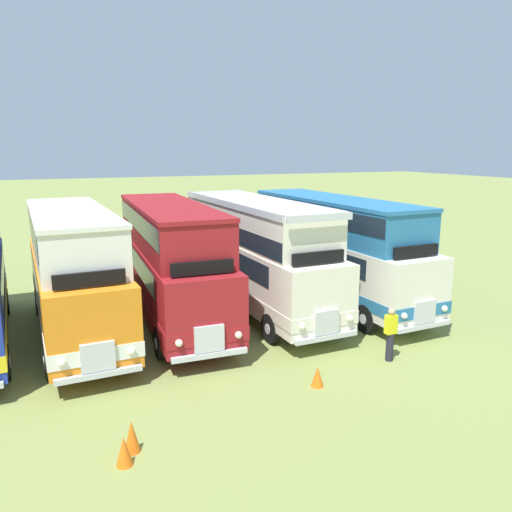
% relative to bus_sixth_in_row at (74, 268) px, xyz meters
% --- Properties ---
extents(bus_sixth_in_row, '(2.91, 9.98, 4.49)m').
position_rel_bus_sixth_in_row_xyz_m(bus_sixth_in_row, '(0.00, 0.00, 0.00)').
color(bus_sixth_in_row, orange).
rests_on(bus_sixth_in_row, ground).
extents(bus_seventh_in_row, '(2.95, 10.54, 4.49)m').
position_rel_bus_sixth_in_row_xyz_m(bus_seventh_in_row, '(3.54, 0.35, 0.00)').
color(bus_seventh_in_row, maroon).
rests_on(bus_seventh_in_row, ground).
extents(bus_eighth_in_row, '(2.83, 11.04, 4.52)m').
position_rel_bus_sixth_in_row_xyz_m(bus_eighth_in_row, '(7.07, 0.49, -0.11)').
color(bus_eighth_in_row, silver).
rests_on(bus_eighth_in_row, ground).
extents(bus_ninth_in_row, '(2.97, 10.93, 4.49)m').
position_rel_bus_sixth_in_row_xyz_m(bus_ninth_in_row, '(10.60, 0.00, 0.01)').
color(bus_ninth_in_row, silver).
rests_on(bus_ninth_in_row, ground).
extents(cone_near_end, '(0.36, 0.36, 0.59)m').
position_rel_bus_sixth_in_row_xyz_m(cone_near_end, '(5.86, -6.90, -2.17)').
color(cone_near_end, orange).
rests_on(cone_near_end, ground).
extents(cone_mid_row, '(0.36, 0.36, 0.74)m').
position_rel_bus_sixth_in_row_xyz_m(cone_mid_row, '(0.54, -8.01, -2.10)').
color(cone_mid_row, orange).
rests_on(cone_mid_row, ground).
extents(cone_far_end, '(0.36, 0.36, 0.65)m').
position_rel_bus_sixth_in_row_xyz_m(cone_far_end, '(0.31, -8.43, -2.14)').
color(cone_far_end, orange).
rests_on(cone_far_end, ground).
extents(marshal_person, '(0.36, 0.24, 1.73)m').
position_rel_bus_sixth_in_row_xyz_m(marshal_person, '(8.82, -6.25, -1.58)').
color(marshal_person, '#23232D').
rests_on(marshal_person, ground).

